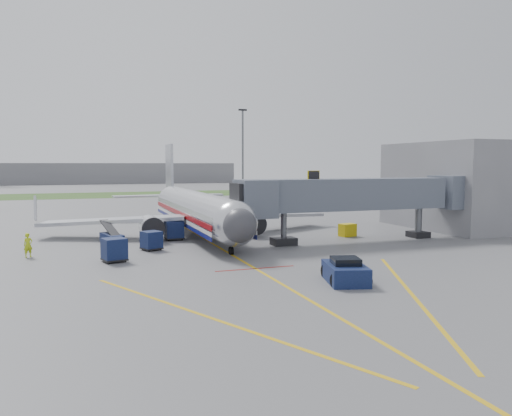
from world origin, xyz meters
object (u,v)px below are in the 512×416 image
object	(u,v)px
belt_loader	(112,238)
airliner	(195,209)
ramp_worker	(28,245)
pushback_tug	(345,272)

from	to	relation	value
belt_loader	airliner	bearing A→B (deg)	20.68
airliner	belt_loader	xyz separation A→B (m)	(-8.95, -3.38, -2.15)
ramp_worker	pushback_tug	bearing A→B (deg)	-64.70
pushback_tug	belt_loader	bearing A→B (deg)	120.82
pushback_tug	ramp_worker	size ratio (longest dim) A/B	2.18
belt_loader	ramp_worker	xyz separation A→B (m)	(-6.82, -5.53, 0.48)
pushback_tug	belt_loader	distance (m)	25.27
pushback_tug	ramp_worker	world-z (taller)	ramp_worker
belt_loader	pushback_tug	bearing A→B (deg)	-59.18
pushback_tug	ramp_worker	xyz separation A→B (m)	(-19.77, 16.17, 0.32)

